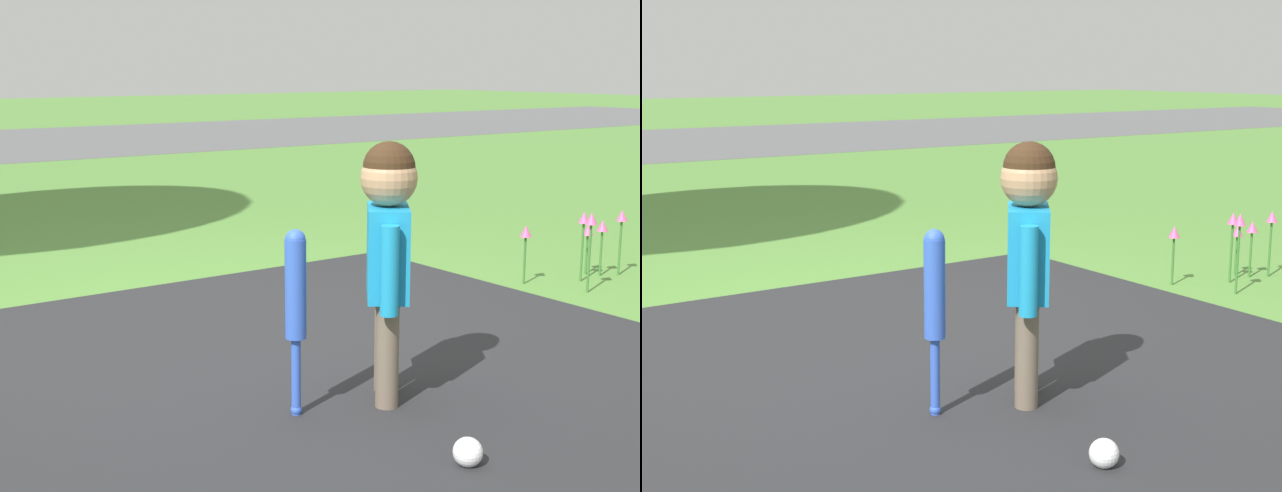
% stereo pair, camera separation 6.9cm
% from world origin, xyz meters
% --- Properties ---
extents(ground_plane, '(60.00, 60.00, 0.00)m').
position_xyz_m(ground_plane, '(0.00, 0.00, 0.00)').
color(ground_plane, '#518438').
extents(child, '(0.26, 0.31, 0.91)m').
position_xyz_m(child, '(0.30, -0.98, 0.59)').
color(child, '#6B5B4C').
rests_on(child, ground).
extents(baseball_bat, '(0.07, 0.07, 0.64)m').
position_xyz_m(baseball_bat, '(-0.04, -0.93, 0.41)').
color(baseball_bat, blue).
rests_on(baseball_bat, ground).
extents(sports_ball, '(0.09, 0.09, 0.09)m').
position_xyz_m(sports_ball, '(0.15, -1.54, 0.04)').
color(sports_ball, white).
rests_on(sports_ball, ground).
extents(flower_bed, '(0.65, 0.38, 0.42)m').
position_xyz_m(flower_bed, '(2.32, -0.24, 0.29)').
color(flower_bed, '#38702D').
rests_on(flower_bed, ground).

